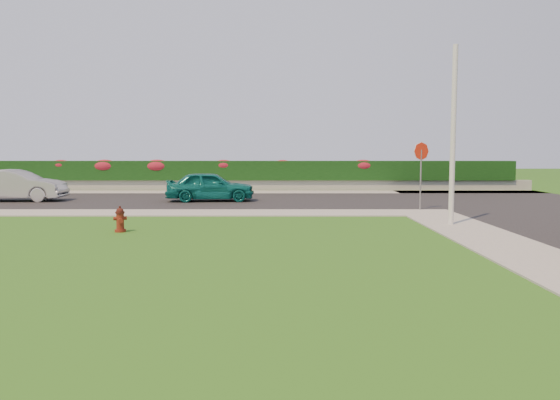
{
  "coord_description": "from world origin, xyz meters",
  "views": [
    {
      "loc": [
        1.66,
        -10.68,
        2.25
      ],
      "look_at": [
        1.66,
        4.4,
        0.9
      ],
      "focal_mm": 35.0,
      "sensor_mm": 36.0,
      "label": 1
    }
  ],
  "objects_px": {
    "sedan_teal": "(210,186)",
    "utility_pole": "(453,136)",
    "fire_hydrant": "(120,220)",
    "sedan_silver": "(16,185)",
    "stop_sign": "(421,159)"
  },
  "relations": [
    {
      "from": "fire_hydrant",
      "to": "utility_pole",
      "type": "xyz_separation_m",
      "value": [
        9.66,
        1.33,
        2.36
      ]
    },
    {
      "from": "sedan_teal",
      "to": "stop_sign",
      "type": "distance_m",
      "value": 9.23
    },
    {
      "from": "fire_hydrant",
      "to": "stop_sign",
      "type": "bearing_deg",
      "value": 8.03
    },
    {
      "from": "sedan_silver",
      "to": "stop_sign",
      "type": "bearing_deg",
      "value": -103.77
    },
    {
      "from": "sedan_teal",
      "to": "sedan_silver",
      "type": "distance_m",
      "value": 8.64
    },
    {
      "from": "sedan_teal",
      "to": "sedan_silver",
      "type": "xyz_separation_m",
      "value": [
        -8.64,
        0.01,
        0.04
      ]
    },
    {
      "from": "sedan_teal",
      "to": "utility_pole",
      "type": "relative_size",
      "value": 0.72
    },
    {
      "from": "fire_hydrant",
      "to": "utility_pole",
      "type": "distance_m",
      "value": 10.03
    },
    {
      "from": "sedan_silver",
      "to": "stop_sign",
      "type": "relative_size",
      "value": 1.62
    },
    {
      "from": "fire_hydrant",
      "to": "utility_pole",
      "type": "relative_size",
      "value": 0.13
    },
    {
      "from": "fire_hydrant",
      "to": "stop_sign",
      "type": "height_order",
      "value": "stop_sign"
    },
    {
      "from": "fire_hydrant",
      "to": "sedan_teal",
      "type": "height_order",
      "value": "sedan_teal"
    },
    {
      "from": "sedan_silver",
      "to": "stop_sign",
      "type": "height_order",
      "value": "stop_sign"
    },
    {
      "from": "fire_hydrant",
      "to": "sedan_silver",
      "type": "relative_size",
      "value": 0.17
    },
    {
      "from": "sedan_teal",
      "to": "sedan_silver",
      "type": "relative_size",
      "value": 0.92
    }
  ]
}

